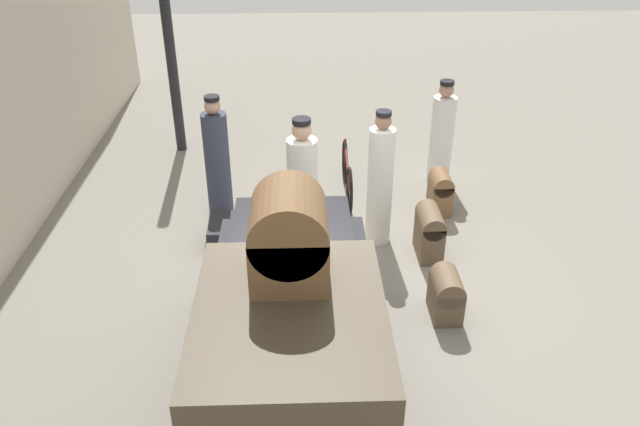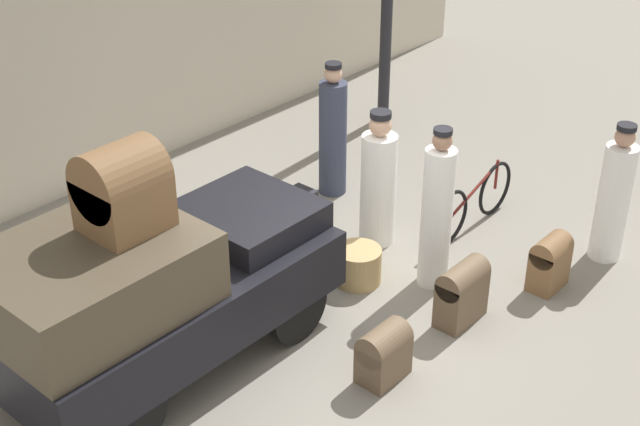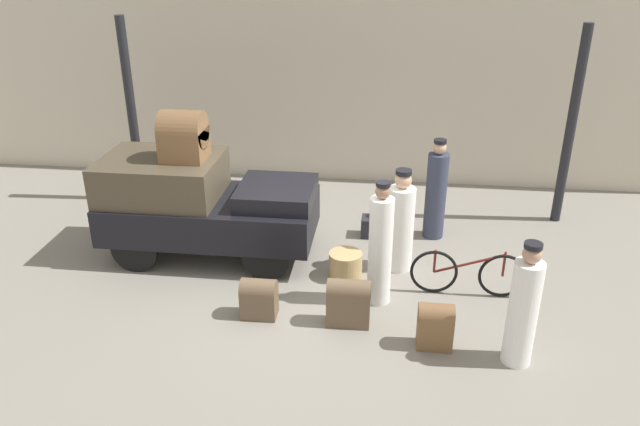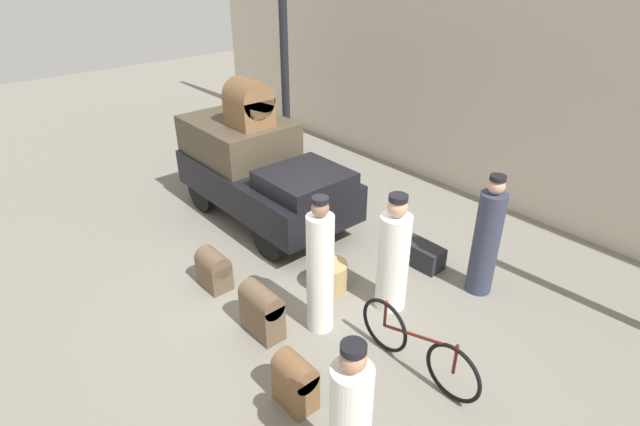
# 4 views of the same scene
# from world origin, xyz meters

# --- Properties ---
(ground_plane) EXTENTS (30.00, 30.00, 0.00)m
(ground_plane) POSITION_xyz_m (0.00, 0.00, 0.00)
(ground_plane) COLOR gray
(station_building_facade) EXTENTS (16.00, 0.15, 4.50)m
(station_building_facade) POSITION_xyz_m (0.00, 4.08, 2.25)
(station_building_facade) COLOR beige
(station_building_facade) RESTS_ON ground
(canopy_pillar_left) EXTENTS (0.17, 0.17, 3.44)m
(canopy_pillar_left) POSITION_xyz_m (-3.54, 2.47, 1.72)
(canopy_pillar_left) COLOR black
(canopy_pillar_left) RESTS_ON ground
(truck) EXTENTS (3.28, 1.54, 1.60)m
(truck) POSITION_xyz_m (-1.73, 0.51, 0.88)
(truck) COLOR black
(truck) RESTS_ON ground
(bicycle) EXTENTS (1.63, 0.04, 0.72)m
(bicycle) POSITION_xyz_m (2.37, -0.28, 0.35)
(bicycle) COLOR black
(bicycle) RESTS_ON ground
(wicker_basket) EXTENTS (0.50, 0.50, 0.40)m
(wicker_basket) POSITION_xyz_m (0.61, 0.02, 0.20)
(wicker_basket) COLOR tan
(wicker_basket) RESTS_ON ground
(porter_with_bicycle) EXTENTS (0.40, 0.40, 1.62)m
(porter_with_bicycle) POSITION_xyz_m (1.40, 0.39, 0.73)
(porter_with_bicycle) COLOR white
(porter_with_bicycle) RESTS_ON ground
(porter_standing_middle) EXTENTS (0.33, 0.33, 1.81)m
(porter_standing_middle) POSITION_xyz_m (1.12, -0.59, 0.84)
(porter_standing_middle) COLOR white
(porter_standing_middle) RESTS_ON ground
(porter_carrying_trunk) EXTENTS (0.35, 0.35, 1.72)m
(porter_carrying_trunk) POSITION_xyz_m (1.98, 1.56, 0.79)
(porter_carrying_trunk) COLOR #33384C
(porter_carrying_trunk) RESTS_ON ground
(porter_lifting_near_truck) EXTENTS (0.35, 0.35, 1.61)m
(porter_lifting_near_truck) POSITION_xyz_m (2.83, -1.74, 0.74)
(porter_lifting_near_truck) COLOR white
(porter_lifting_near_truck) RESTS_ON ground
(suitcase_tan_flat) EXTENTS (0.57, 0.29, 0.66)m
(suitcase_tan_flat) POSITION_xyz_m (0.75, -1.20, 0.35)
(suitcase_tan_flat) COLOR brown
(suitcase_tan_flat) RESTS_ON ground
(suitcase_small_leather) EXTENTS (0.63, 0.33, 0.34)m
(suitcase_small_leather) POSITION_xyz_m (1.08, 1.44, 0.17)
(suitcase_small_leather) COLOR #232328
(suitcase_small_leather) RESTS_ON ground
(trunk_large_brown) EXTENTS (0.48, 0.32, 0.56)m
(trunk_large_brown) POSITION_xyz_m (-0.46, -1.16, 0.29)
(trunk_large_brown) COLOR brown
(trunk_large_brown) RESTS_ON ground
(trunk_barrel_dark) EXTENTS (0.44, 0.29, 0.61)m
(trunk_barrel_dark) POSITION_xyz_m (1.86, -1.56, 0.32)
(trunk_barrel_dark) COLOR brown
(trunk_barrel_dark) RESTS_ON ground
(trunk_on_truck_roof) EXTENTS (0.64, 0.59, 0.76)m
(trunk_on_truck_roof) POSITION_xyz_m (-1.90, 0.51, 1.96)
(trunk_on_truck_roof) COLOR brown
(trunk_on_truck_roof) RESTS_ON truck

